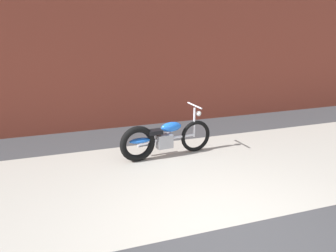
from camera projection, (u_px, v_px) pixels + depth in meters
ground_plane at (225, 228)px, 4.66m from camera, size 80.00×80.00×0.00m
sidewalk_slab at (179, 175)px, 6.24m from camera, size 36.00×3.50×0.01m
brick_building_wall at (132, 34)px, 8.65m from camera, size 36.00×0.50×4.72m
motorcycle_blue at (161, 139)px, 6.94m from camera, size 2.01×0.58×1.03m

